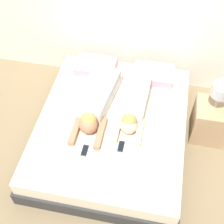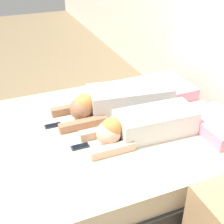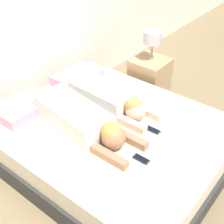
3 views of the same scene
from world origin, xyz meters
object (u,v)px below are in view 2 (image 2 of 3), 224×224
at_px(bed, 112,146).
at_px(cell_phone_left, 53,125).
at_px(person_left, 119,101).
at_px(person_right, 143,125).
at_px(pillow_head_right, 218,125).
at_px(cell_phone_right, 80,147).
at_px(pillow_head_left, 170,87).

height_order(bed, cell_phone_left, cell_phone_left).
height_order(person_left, person_right, person_left).
relative_size(pillow_head_right, person_right, 0.55).
distance_m(person_left, cell_phone_left, 0.64).
distance_m(bed, cell_phone_right, 0.43).
bearing_deg(person_right, cell_phone_right, -94.54).
distance_m(pillow_head_right, person_right, 0.65).
bearing_deg(cell_phone_right, pillow_head_left, 115.77).
relative_size(bed, pillow_head_right, 3.97).
bearing_deg(cell_phone_right, bed, 116.41).
bearing_deg(bed, pillow_head_left, 115.49).
distance_m(pillow_head_left, person_right, 0.86).
xyz_separation_m(person_left, cell_phone_right, (0.40, -0.50, -0.10)).
bearing_deg(pillow_head_left, bed, -64.51).
relative_size(person_left, cell_phone_left, 7.75).
bearing_deg(person_left, pillow_head_left, 103.57).
bearing_deg(person_left, bed, -35.07).
bearing_deg(cell_phone_right, pillow_head_right, 79.41).
height_order(pillow_head_left, person_right, person_right).
distance_m(person_left, cell_phone_right, 0.65).
bearing_deg(person_right, pillow_head_left, 133.76).
height_order(pillow_head_right, person_right, person_right).
height_order(pillow_head_right, cell_phone_left, pillow_head_right).
xyz_separation_m(pillow_head_right, cell_phone_left, (-0.59, -1.27, -0.05)).
bearing_deg(bed, cell_phone_right, -63.59).
xyz_separation_m(bed, cell_phone_left, (-0.21, -0.47, 0.21)).
bearing_deg(pillow_head_right, cell_phone_left, -114.86).
relative_size(pillow_head_right, cell_phone_left, 3.64).
distance_m(pillow_head_left, cell_phone_right, 1.27).
bearing_deg(cell_phone_right, person_left, 128.42).
xyz_separation_m(pillow_head_left, person_right, (0.59, -0.62, 0.04)).
bearing_deg(person_left, pillow_head_right, 46.49).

